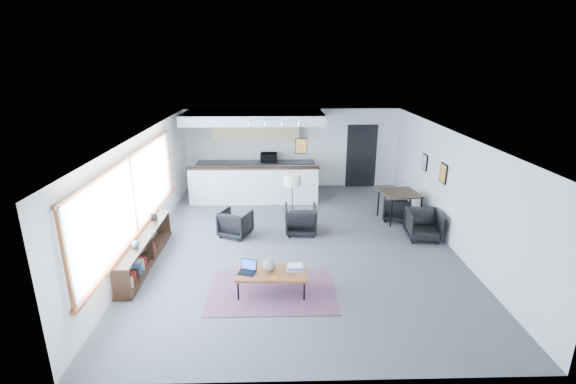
{
  "coord_description": "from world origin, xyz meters",
  "views": [
    {
      "loc": [
        -0.49,
        -9.08,
        4.21
      ],
      "look_at": [
        -0.24,
        0.4,
        1.11
      ],
      "focal_mm": 26.0,
      "sensor_mm": 36.0,
      "label": 1
    }
  ],
  "objects_px": {
    "armchair_right": "(301,218)",
    "dining_chair_near": "(423,226)",
    "coffee_table": "(272,273)",
    "dining_table": "(400,195)",
    "floor_lamp": "(292,182)",
    "book_stack": "(295,267)",
    "microwave": "(269,156)",
    "ceramic_pot": "(269,265)",
    "dining_chair_far": "(397,209)",
    "laptop": "(248,268)",
    "armchair_left": "(235,222)"
  },
  "relations": [
    {
      "from": "armchair_right",
      "to": "dining_chair_near",
      "type": "bearing_deg",
      "value": 171.61
    },
    {
      "from": "coffee_table",
      "to": "dining_table",
      "type": "distance_m",
      "value": 4.88
    },
    {
      "from": "coffee_table",
      "to": "floor_lamp",
      "type": "bearing_deg",
      "value": 82.16
    },
    {
      "from": "book_stack",
      "to": "microwave",
      "type": "height_order",
      "value": "microwave"
    },
    {
      "from": "ceramic_pot",
      "to": "armchair_right",
      "type": "relative_size",
      "value": 0.31
    },
    {
      "from": "dining_chair_far",
      "to": "microwave",
      "type": "bearing_deg",
      "value": -21.53
    },
    {
      "from": "floor_lamp",
      "to": "dining_chair_near",
      "type": "relative_size",
      "value": 2.2
    },
    {
      "from": "laptop",
      "to": "ceramic_pot",
      "type": "bearing_deg",
      "value": 19.36
    },
    {
      "from": "armchair_right",
      "to": "microwave",
      "type": "distance_m",
      "value": 3.8
    },
    {
      "from": "book_stack",
      "to": "microwave",
      "type": "bearing_deg",
      "value": 95.45
    },
    {
      "from": "dining_chair_far",
      "to": "floor_lamp",
      "type": "bearing_deg",
      "value": 30.11
    },
    {
      "from": "coffee_table",
      "to": "dining_chair_near",
      "type": "height_order",
      "value": "dining_chair_near"
    },
    {
      "from": "coffee_table",
      "to": "book_stack",
      "type": "relative_size",
      "value": 4.04
    },
    {
      "from": "microwave",
      "to": "armchair_left",
      "type": "bearing_deg",
      "value": -100.13
    },
    {
      "from": "coffee_table",
      "to": "laptop",
      "type": "relative_size",
      "value": 3.55
    },
    {
      "from": "microwave",
      "to": "ceramic_pot",
      "type": "bearing_deg",
      "value": -87.72
    },
    {
      "from": "armchair_right",
      "to": "dining_table",
      "type": "distance_m",
      "value": 2.81
    },
    {
      "from": "armchair_right",
      "to": "dining_chair_near",
      "type": "distance_m",
      "value": 2.96
    },
    {
      "from": "dining_table",
      "to": "microwave",
      "type": "height_order",
      "value": "microwave"
    },
    {
      "from": "microwave",
      "to": "book_stack",
      "type": "bearing_deg",
      "value": -83.33
    },
    {
      "from": "coffee_table",
      "to": "microwave",
      "type": "bearing_deg",
      "value": 93.1
    },
    {
      "from": "ceramic_pot",
      "to": "dining_chair_near",
      "type": "distance_m",
      "value": 4.3
    },
    {
      "from": "laptop",
      "to": "microwave",
      "type": "distance_m",
      "value": 6.39
    },
    {
      "from": "microwave",
      "to": "dining_chair_far",
      "type": "bearing_deg",
      "value": -37.68
    },
    {
      "from": "ceramic_pot",
      "to": "dining_chair_far",
      "type": "bearing_deg",
      "value": 46.31
    },
    {
      "from": "dining_chair_near",
      "to": "microwave",
      "type": "bearing_deg",
      "value": 136.83
    },
    {
      "from": "dining_chair_near",
      "to": "armchair_right",
      "type": "bearing_deg",
      "value": 175.42
    },
    {
      "from": "armchair_left",
      "to": "armchair_right",
      "type": "height_order",
      "value": "armchair_right"
    },
    {
      "from": "coffee_table",
      "to": "armchair_right",
      "type": "distance_m",
      "value": 2.81
    },
    {
      "from": "ceramic_pot",
      "to": "armchair_right",
      "type": "distance_m",
      "value": 2.8
    },
    {
      "from": "book_stack",
      "to": "microwave",
      "type": "xyz_separation_m",
      "value": [
        -0.6,
        6.3,
        0.65
      ]
    },
    {
      "from": "armchair_left",
      "to": "armchair_right",
      "type": "bearing_deg",
      "value": -152.97
    },
    {
      "from": "coffee_table",
      "to": "armchair_right",
      "type": "relative_size",
      "value": 1.67
    },
    {
      "from": "ceramic_pot",
      "to": "armchair_left",
      "type": "bearing_deg",
      "value": 108.71
    },
    {
      "from": "dining_chair_far",
      "to": "microwave",
      "type": "height_order",
      "value": "microwave"
    },
    {
      "from": "coffee_table",
      "to": "dining_chair_far",
      "type": "distance_m",
      "value": 4.87
    },
    {
      "from": "ceramic_pot",
      "to": "floor_lamp",
      "type": "distance_m",
      "value": 3.02
    },
    {
      "from": "laptop",
      "to": "floor_lamp",
      "type": "bearing_deg",
      "value": 89.46
    },
    {
      "from": "microwave",
      "to": "laptop",
      "type": "bearing_deg",
      "value": -91.3
    },
    {
      "from": "coffee_table",
      "to": "floor_lamp",
      "type": "xyz_separation_m",
      "value": [
        0.49,
        2.91,
        0.89
      ]
    },
    {
      "from": "book_stack",
      "to": "coffee_table",
      "type": "bearing_deg",
      "value": -171.95
    },
    {
      "from": "armchair_right",
      "to": "floor_lamp",
      "type": "bearing_deg",
      "value": -41.77
    },
    {
      "from": "coffee_table",
      "to": "dining_chair_far",
      "type": "relative_size",
      "value": 2.12
    },
    {
      "from": "coffee_table",
      "to": "armchair_left",
      "type": "distance_m",
      "value": 2.76
    },
    {
      "from": "coffee_table",
      "to": "dining_table",
      "type": "bearing_deg",
      "value": 47.96
    },
    {
      "from": "coffee_table",
      "to": "dining_table",
      "type": "height_order",
      "value": "dining_table"
    },
    {
      "from": "armchair_left",
      "to": "dining_chair_near",
      "type": "bearing_deg",
      "value": -161.46
    },
    {
      "from": "coffee_table",
      "to": "dining_table",
      "type": "xyz_separation_m",
      "value": [
        3.37,
        3.52,
        0.32
      ]
    },
    {
      "from": "dining_chair_far",
      "to": "book_stack",
      "type": "bearing_deg",
      "value": 67.79
    },
    {
      "from": "ceramic_pot",
      "to": "dining_table",
      "type": "height_order",
      "value": "dining_table"
    }
  ]
}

